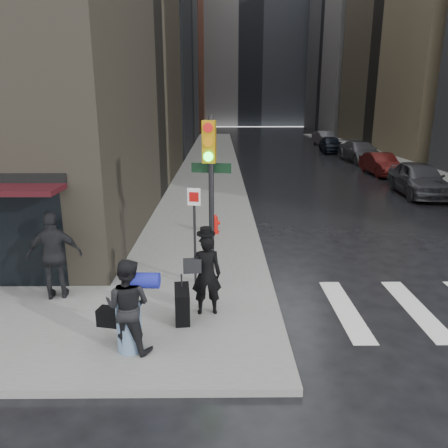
% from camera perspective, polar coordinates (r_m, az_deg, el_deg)
% --- Properties ---
extents(ground, '(140.00, 140.00, 0.00)m').
position_cam_1_polar(ground, '(9.11, -5.01, -13.98)').
color(ground, black).
rests_on(ground, ground).
extents(sidewalk_left, '(4.00, 50.00, 0.15)m').
position_cam_1_polar(sidewalk_left, '(35.17, -1.68, 8.59)').
color(sidewalk_left, slate).
rests_on(sidewalk_left, ground).
extents(sidewalk_right, '(3.00, 50.00, 0.15)m').
position_cam_1_polar(sidewalk_right, '(37.42, 19.69, 8.13)').
color(sidewalk_right, slate).
rests_on(sidewalk_right, ground).
extents(bldg_left_far, '(22.00, 20.00, 26.00)m').
position_cam_1_polar(bldg_left_far, '(71.71, -12.48, 22.31)').
color(bldg_left_far, '#572F1D').
rests_on(bldg_left_far, ground).
extents(bldg_right_far, '(22.00, 20.00, 25.00)m').
position_cam_1_polar(bldg_right_far, '(71.02, 21.92, 21.26)').
color(bldg_right_far, slate).
rests_on(bldg_right_far, ground).
extents(bldg_distant, '(40.00, 12.00, 32.00)m').
position_cam_1_polar(bldg_distant, '(86.80, 3.26, 23.44)').
color(bldg_distant, slate).
rests_on(bldg_distant, ground).
extents(man_overcoat, '(1.00, 1.06, 1.93)m').
position_cam_1_polar(man_overcoat, '(9.10, -2.97, -7.23)').
color(man_overcoat, black).
rests_on(man_overcoat, ground).
extents(man_jeans, '(1.22, 0.87, 1.75)m').
position_cam_1_polar(man_jeans, '(8.03, -12.46, -10.36)').
color(man_jeans, black).
rests_on(man_jeans, ground).
extents(man_greycoat, '(1.27, 0.72, 2.04)m').
position_cam_1_polar(man_greycoat, '(10.53, -21.27, -3.85)').
color(man_greycoat, black).
rests_on(man_greycoat, ground).
extents(traffic_light, '(1.01, 0.53, 4.07)m').
position_cam_1_polar(traffic_light, '(9.85, -1.98, 5.61)').
color(traffic_light, black).
rests_on(traffic_light, ground).
extents(fire_hydrant, '(0.38, 0.29, 0.65)m').
position_cam_1_polar(fire_hydrant, '(14.82, -1.21, -0.12)').
color(fire_hydrant, '#B4100B').
rests_on(fire_hydrant, ground).
extents(parked_car_1, '(2.32, 4.97, 1.65)m').
position_cam_1_polar(parked_car_1, '(23.48, 24.10, 5.42)').
color(parked_car_1, '#3C3D41').
rests_on(parked_car_1, ground).
extents(parked_car_2, '(1.61, 4.14, 1.34)m').
position_cam_1_polar(parked_car_2, '(29.26, 19.81, 7.38)').
color(parked_car_2, '#450F0D').
rests_on(parked_car_2, ground).
extents(parked_car_3, '(2.54, 5.38, 1.52)m').
position_cam_1_polar(parked_car_3, '(35.23, 17.37, 9.02)').
color(parked_car_3, '#45454A').
rests_on(parked_car_3, ground).
extents(parked_car_4, '(1.96, 4.31, 1.44)m').
position_cam_1_polar(parked_car_4, '(40.93, 13.80, 10.09)').
color(parked_car_4, black).
rests_on(parked_car_4, ground).
extents(parked_car_5, '(1.96, 4.53, 1.45)m').
position_cam_1_polar(parked_car_5, '(47.09, 13.03, 10.85)').
color(parked_car_5, '#48484D').
rests_on(parked_car_5, ground).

